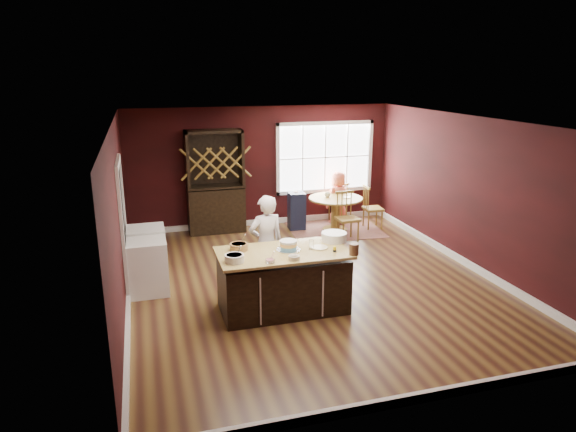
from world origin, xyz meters
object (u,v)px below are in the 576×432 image
object	(u,v)px
kitchen_island	(283,282)
chair_north	(338,201)
layer_cake	(288,245)
chair_south	(348,217)
hutch	(215,182)
toddler	(299,194)
dryer	(147,253)
chair_east	(373,207)
high_chair	(297,210)
baker	(266,243)
dining_table	(336,207)
washer	(148,267)
seated_woman	(338,198)

from	to	relation	value
kitchen_island	chair_north	bearing A→B (deg)	59.05
layer_cake	chair_north	size ratio (longest dim) A/B	0.39
chair_north	chair_south	bearing A→B (deg)	47.16
hutch	chair_south	bearing A→B (deg)	-29.05
chair_north	toddler	size ratio (longest dim) A/B	3.51
chair_north	dryer	xyz separation A→B (m)	(-4.45, -2.42, -0.00)
chair_east	chair_north	size ratio (longest dim) A/B	1.09
chair_south	high_chair	size ratio (longest dim) A/B	1.20
chair_south	hutch	distance (m)	2.95
baker	chair_east	size ratio (longest dim) A/B	1.60
dining_table	chair_south	xyz separation A→B (m)	(-0.03, -0.77, -0.01)
layer_cake	high_chair	distance (m)	4.01
kitchen_island	hutch	world-z (taller)	hutch
chair_south	washer	distance (m)	4.34
high_chair	layer_cake	bearing A→B (deg)	-105.67
high_chair	dryer	size ratio (longest dim) A/B	0.97
high_chair	baker	bearing A→B (deg)	-112.27
kitchen_island	chair_north	size ratio (longest dim) A/B	2.10
chair_south	dining_table	bearing A→B (deg)	85.15
high_chair	dryer	world-z (taller)	dryer
hutch	dining_table	bearing A→B (deg)	-14.04
hutch	dryer	world-z (taller)	hutch
chair_east	washer	size ratio (longest dim) A/B	1.13
chair_east	baker	bearing A→B (deg)	133.86
baker	chair_east	distance (m)	4.10
baker	washer	bearing A→B (deg)	-21.34
chair_south	toddler	size ratio (longest dim) A/B	4.04
seated_woman	dryer	bearing A→B (deg)	3.20
chair_east	seated_woman	size ratio (longest dim) A/B	0.81
baker	layer_cake	size ratio (longest dim) A/B	4.44
kitchen_island	washer	size ratio (longest dim) A/B	2.17
baker	layer_cake	distance (m)	0.77
chair_south	dryer	distance (m)	4.16
kitchen_island	layer_cake	world-z (taller)	layer_cake
layer_cake	chair_east	size ratio (longest dim) A/B	0.36
seated_woman	high_chair	size ratio (longest dim) A/B	1.40
dryer	baker	bearing A→B (deg)	-29.65
dining_table	layer_cake	xyz separation A→B (m)	(-2.09, -3.44, 0.46)
high_chair	toddler	size ratio (longest dim) A/B	3.37
seated_woman	washer	size ratio (longest dim) A/B	1.40
baker	layer_cake	bearing A→B (deg)	93.57
washer	dryer	bearing A→B (deg)	90.00
dining_table	seated_woman	distance (m)	0.55
chair_east	hutch	xyz separation A→B (m)	(-3.43, 0.71, 0.63)
chair_north	high_chair	bearing A→B (deg)	-8.01
chair_south	washer	xyz separation A→B (m)	(-4.06, -1.53, -0.08)
chair_east	dryer	world-z (taller)	chair_east
kitchen_island	baker	bearing A→B (deg)	94.86
chair_south	toddler	distance (m)	1.36
chair_east	toddler	distance (m)	1.71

